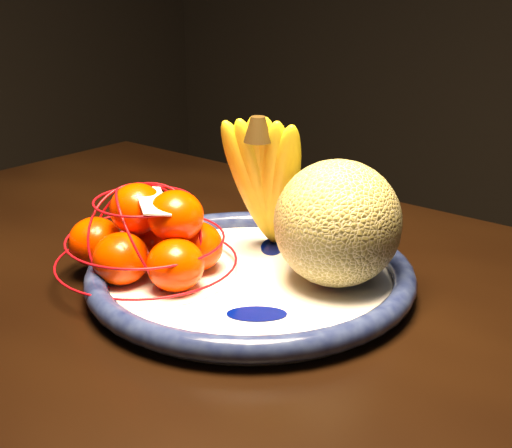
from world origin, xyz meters
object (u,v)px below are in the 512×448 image
Objects in this scene: banana_bunch at (267,178)px; mandarin_bag at (149,239)px; dining_table at (292,425)px; cantaloupe at (337,223)px; fruit_bowl at (250,276)px.

mandarin_bag is (-0.07, -0.12, -0.05)m from banana_bunch.
dining_table is 0.20m from cantaloupe.
cantaloupe is at bearing 28.54° from mandarin_bag.
mandarin_bag is (-0.17, -0.09, -0.03)m from cantaloupe.
fruit_bowl reaches higher than dining_table.
cantaloupe reaches higher than dining_table.
fruit_bowl is at bearing 145.87° from dining_table.
dining_table is 0.17m from fruit_bowl.
cantaloupe is 0.20m from mandarin_bag.
fruit_bowl is at bearing -153.11° from cantaloupe.
dining_table is 0.24m from mandarin_bag.
cantaloupe is 0.61× the size of mandarin_bag.
fruit_bowl is 1.62× the size of mandarin_bag.
fruit_bowl is 0.11m from cantaloupe.
fruit_bowl is 0.11m from banana_bunch.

